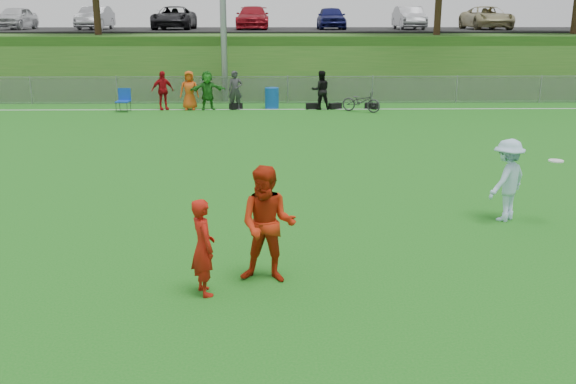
{
  "coord_description": "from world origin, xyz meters",
  "views": [
    {
      "loc": [
        -0.56,
        -10.33,
        4.13
      ],
      "look_at": [
        -0.35,
        0.5,
        1.09
      ],
      "focal_mm": 40.0,
      "sensor_mm": 36.0,
      "label": 1
    }
  ],
  "objects_px": {
    "player_blue": "(507,180)",
    "bicycle": "(361,101)",
    "player_red_left": "(203,247)",
    "player_red_center": "(268,225)",
    "recycling_bin": "(272,98)",
    "frisbee": "(556,161)"
  },
  "relations": [
    {
      "from": "player_red_left",
      "to": "recycling_bin",
      "type": "bearing_deg",
      "value": -27.15
    },
    {
      "from": "player_red_left",
      "to": "bicycle",
      "type": "relative_size",
      "value": 0.86
    },
    {
      "from": "player_red_left",
      "to": "bicycle",
      "type": "distance_m",
      "value": 19.11
    },
    {
      "from": "player_red_left",
      "to": "player_red_center",
      "type": "height_order",
      "value": "player_red_center"
    },
    {
      "from": "player_red_left",
      "to": "frisbee",
      "type": "height_order",
      "value": "player_red_left"
    },
    {
      "from": "recycling_bin",
      "to": "frisbee",
      "type": "bearing_deg",
      "value": -70.68
    },
    {
      "from": "player_red_center",
      "to": "player_blue",
      "type": "distance_m",
      "value": 5.71
    },
    {
      "from": "player_red_center",
      "to": "bicycle",
      "type": "relative_size",
      "value": 1.08
    },
    {
      "from": "player_red_left",
      "to": "frisbee",
      "type": "relative_size",
      "value": 5.1
    },
    {
      "from": "frisbee",
      "to": "recycling_bin",
      "type": "xyz_separation_m",
      "value": [
        -5.73,
        16.36,
        -0.84
      ]
    },
    {
      "from": "frisbee",
      "to": "player_blue",
      "type": "bearing_deg",
      "value": 164.79
    },
    {
      "from": "player_red_center",
      "to": "frisbee",
      "type": "relative_size",
      "value": 6.38
    },
    {
      "from": "player_red_left",
      "to": "player_red_center",
      "type": "xyz_separation_m",
      "value": [
        0.96,
        0.47,
        0.19
      ]
    },
    {
      "from": "player_blue",
      "to": "bicycle",
      "type": "height_order",
      "value": "player_blue"
    },
    {
      "from": "player_red_center",
      "to": "bicycle",
      "type": "height_order",
      "value": "player_red_center"
    },
    {
      "from": "player_blue",
      "to": "recycling_bin",
      "type": "bearing_deg",
      "value": -114.8
    },
    {
      "from": "recycling_bin",
      "to": "bicycle",
      "type": "distance_m",
      "value": 4.02
    },
    {
      "from": "player_red_center",
      "to": "player_blue",
      "type": "xyz_separation_m",
      "value": [
        4.84,
        3.04,
        -0.09
      ]
    },
    {
      "from": "player_red_left",
      "to": "player_red_center",
      "type": "distance_m",
      "value": 1.09
    },
    {
      "from": "recycling_bin",
      "to": "bicycle",
      "type": "relative_size",
      "value": 0.53
    },
    {
      "from": "player_red_center",
      "to": "bicycle",
      "type": "distance_m",
      "value": 18.43
    },
    {
      "from": "bicycle",
      "to": "player_red_center",
      "type": "bearing_deg",
      "value": -162.3
    }
  ]
}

